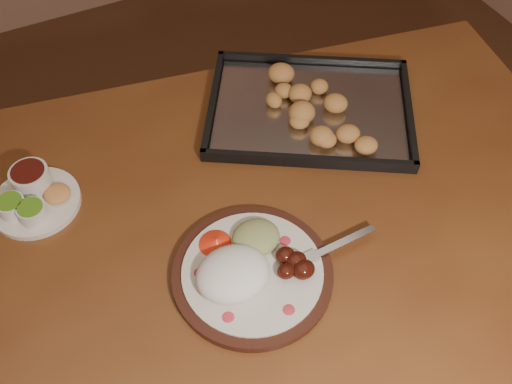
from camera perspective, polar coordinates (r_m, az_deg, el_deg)
dining_table at (r=1.16m, az=-2.28°, el=-6.02°), size 1.63×1.15×0.75m
dinner_plate at (r=1.00m, az=-0.78°, el=-7.71°), size 0.38×0.28×0.07m
condiment_saucer at (r=1.18m, az=-21.44°, el=-0.39°), size 0.17×0.17×0.06m
baking_tray at (r=1.27m, az=5.39°, el=8.40°), size 0.55×0.51×0.05m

